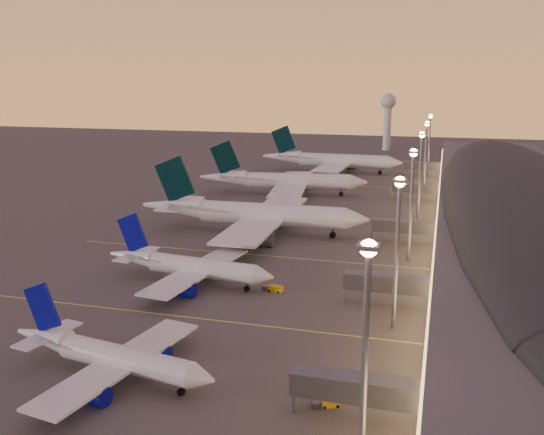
{
  "coord_description": "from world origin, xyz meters",
  "views": [
    {
      "loc": [
        42.45,
        -97.03,
        41.17
      ],
      "look_at": [
        2.0,
        45.0,
        7.0
      ],
      "focal_mm": 40.0,
      "sensor_mm": 36.0,
      "label": 1
    }
  ],
  "objects_px": {
    "airliner_wide_mid": "(283,181)",
    "airliner_wide_near": "(252,214)",
    "baggage_tug_a": "(327,402)",
    "airliner_wide_far": "(331,160)",
    "radar_tower": "(388,112)",
    "baggage_tug_c": "(273,288)",
    "airliner_narrow_north": "(188,266)",
    "airliner_narrow_south": "(109,356)",
    "baggage_tug_b": "(316,385)"
  },
  "relations": [
    {
      "from": "airliner_narrow_north",
      "to": "baggage_tug_b",
      "type": "xyz_separation_m",
      "value": [
        34.17,
        -35.53,
        -3.07
      ]
    },
    {
      "from": "radar_tower",
      "to": "baggage_tug_c",
      "type": "height_order",
      "value": "radar_tower"
    },
    {
      "from": "airliner_narrow_north",
      "to": "baggage_tug_c",
      "type": "height_order",
      "value": "airliner_narrow_north"
    },
    {
      "from": "airliner_narrow_south",
      "to": "airliner_wide_near",
      "type": "bearing_deg",
      "value": 103.3
    },
    {
      "from": "airliner_wide_mid",
      "to": "radar_tower",
      "type": "bearing_deg",
      "value": 73.36
    },
    {
      "from": "airliner_wide_mid",
      "to": "baggage_tug_a",
      "type": "xyz_separation_m",
      "value": [
        42.54,
        -138.04,
        -4.5
      ]
    },
    {
      "from": "airliner_narrow_north",
      "to": "airliner_wide_mid",
      "type": "xyz_separation_m",
      "value": [
        -6.14,
        98.47,
        1.45
      ]
    },
    {
      "from": "radar_tower",
      "to": "airliner_narrow_south",
      "type": "bearing_deg",
      "value": -92.17
    },
    {
      "from": "airliner_narrow_south",
      "to": "airliner_wide_mid",
      "type": "xyz_separation_m",
      "value": [
        -11.7,
        138.69,
        1.79
      ]
    },
    {
      "from": "airliner_wide_mid",
      "to": "airliner_wide_far",
      "type": "height_order",
      "value": "airliner_wide_far"
    },
    {
      "from": "airliner_narrow_south",
      "to": "baggage_tug_b",
      "type": "height_order",
      "value": "airliner_narrow_south"
    },
    {
      "from": "baggage_tug_c",
      "to": "airliner_narrow_north",
      "type": "bearing_deg",
      "value": -167.82
    },
    {
      "from": "airliner_wide_near",
      "to": "airliner_wide_mid",
      "type": "relative_size",
      "value": 1.05
    },
    {
      "from": "airliner_wide_mid",
      "to": "baggage_tug_b",
      "type": "distance_m",
      "value": 140.0
    },
    {
      "from": "radar_tower",
      "to": "baggage_tug_b",
      "type": "relative_size",
      "value": 9.57
    },
    {
      "from": "baggage_tug_a",
      "to": "radar_tower",
      "type": "bearing_deg",
      "value": 70.65
    },
    {
      "from": "airliner_wide_near",
      "to": "airliner_wide_far",
      "type": "relative_size",
      "value": 1.01
    },
    {
      "from": "airliner_wide_near",
      "to": "airliner_wide_far",
      "type": "distance_m",
      "value": 113.21
    },
    {
      "from": "baggage_tug_a",
      "to": "airliner_wide_near",
      "type": "bearing_deg",
      "value": 90.49
    },
    {
      "from": "baggage_tug_a",
      "to": "baggage_tug_c",
      "type": "bearing_deg",
      "value": 91.49
    },
    {
      "from": "airliner_narrow_south",
      "to": "baggage_tug_a",
      "type": "bearing_deg",
      "value": 10.73
    },
    {
      "from": "baggage_tug_b",
      "to": "baggage_tug_c",
      "type": "xyz_separation_m",
      "value": [
        -16.0,
        35.43,
        0.1
      ]
    },
    {
      "from": "airliner_narrow_north",
      "to": "baggage_tug_a",
      "type": "xyz_separation_m",
      "value": [
        36.4,
        -39.57,
        -3.04
      ]
    },
    {
      "from": "airliner_wide_near",
      "to": "radar_tower",
      "type": "bearing_deg",
      "value": 84.39
    },
    {
      "from": "radar_tower",
      "to": "baggage_tug_b",
      "type": "distance_m",
      "value": 284.76
    },
    {
      "from": "airliner_narrow_north",
      "to": "radar_tower",
      "type": "xyz_separation_m",
      "value": [
        16.48,
        247.87,
        18.35
      ]
    },
    {
      "from": "airliner_narrow_north",
      "to": "baggage_tug_a",
      "type": "relative_size",
      "value": 10.14
    },
    {
      "from": "airliner_narrow_south",
      "to": "radar_tower",
      "type": "distance_m",
      "value": 288.91
    },
    {
      "from": "baggage_tug_b",
      "to": "airliner_narrow_south",
      "type": "bearing_deg",
      "value": -168.88
    },
    {
      "from": "airliner_narrow_south",
      "to": "airliner_wide_near",
      "type": "relative_size",
      "value": 0.54
    },
    {
      "from": "airliner_narrow_south",
      "to": "baggage_tug_b",
      "type": "relative_size",
      "value": 10.14
    },
    {
      "from": "airliner_wide_near",
      "to": "baggage_tug_b",
      "type": "xyz_separation_m",
      "value": [
        34.11,
        -78.35,
        -4.8
      ]
    },
    {
      "from": "airliner_wide_mid",
      "to": "baggage_tug_b",
      "type": "relative_size",
      "value": 17.77
    },
    {
      "from": "airliner_wide_mid",
      "to": "airliner_wide_near",
      "type": "bearing_deg",
      "value": -91.68
    },
    {
      "from": "baggage_tug_a",
      "to": "airliner_wide_far",
      "type": "bearing_deg",
      "value": 77.04
    },
    {
      "from": "airliner_wide_mid",
      "to": "baggage_tug_a",
      "type": "relative_size",
      "value": 16.03
    },
    {
      "from": "radar_tower",
      "to": "baggage_tug_a",
      "type": "distance_m",
      "value": 288.92
    },
    {
      "from": "airliner_narrow_south",
      "to": "airliner_wide_mid",
      "type": "relative_size",
      "value": 0.57
    },
    {
      "from": "airliner_narrow_north",
      "to": "baggage_tug_b",
      "type": "height_order",
      "value": "airliner_narrow_north"
    },
    {
      "from": "airliner_wide_mid",
      "to": "baggage_tug_c",
      "type": "relative_size",
      "value": 14.06
    },
    {
      "from": "airliner_narrow_south",
      "to": "baggage_tug_a",
      "type": "relative_size",
      "value": 9.14
    },
    {
      "from": "airliner_wide_near",
      "to": "baggage_tug_c",
      "type": "xyz_separation_m",
      "value": [
        18.1,
        -42.92,
        -4.7
      ]
    },
    {
      "from": "airliner_wide_near",
      "to": "baggage_tug_b",
      "type": "relative_size",
      "value": 18.73
    },
    {
      "from": "airliner_wide_near",
      "to": "radar_tower",
      "type": "relative_size",
      "value": 1.96
    },
    {
      "from": "baggage_tug_a",
      "to": "baggage_tug_b",
      "type": "bearing_deg",
      "value": 95.64
    },
    {
      "from": "airliner_wide_near",
      "to": "baggage_tug_a",
      "type": "relative_size",
      "value": 16.89
    },
    {
      "from": "airliner_wide_far",
      "to": "baggage_tug_c",
      "type": "xyz_separation_m",
      "value": [
        17.48,
        -156.14,
        -4.67
      ]
    },
    {
      "from": "airliner_narrow_north",
      "to": "baggage_tug_b",
      "type": "bearing_deg",
      "value": -39.16
    },
    {
      "from": "airliner_narrow_south",
      "to": "baggage_tug_b",
      "type": "xyz_separation_m",
      "value": [
        28.6,
        4.7,
        -2.73
      ]
    },
    {
      "from": "airliner_narrow_north",
      "to": "airliner_wide_near",
      "type": "xyz_separation_m",
      "value": [
        0.06,
        42.82,
        1.73
      ]
    }
  ]
}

